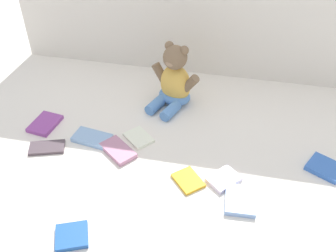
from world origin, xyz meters
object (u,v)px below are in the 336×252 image
(book_case_6, at_px, (72,236))
(book_case_4, at_px, (325,168))
(book_case_7, at_px, (92,138))
(book_case_5, at_px, (47,148))
(book_case_8, at_px, (240,200))
(book_case_2, at_px, (139,138))
(teddy_bear, at_px, (174,82))
(book_case_3, at_px, (224,179))
(book_case_0, at_px, (118,150))
(book_case_1, at_px, (45,124))
(book_case_9, at_px, (188,180))

(book_case_6, bearing_deg, book_case_4, -81.88)
(book_case_6, bearing_deg, book_case_7, -10.00)
(book_case_4, xyz_separation_m, book_case_5, (-0.97, -0.10, -0.00))
(book_case_4, relative_size, book_case_5, 0.89)
(book_case_5, xyz_separation_m, book_case_8, (0.70, -0.11, 0.00))
(book_case_2, relative_size, book_case_7, 0.74)
(teddy_bear, relative_size, book_case_4, 2.36)
(book_case_5, distance_m, book_case_8, 0.71)
(book_case_3, distance_m, book_case_6, 0.51)
(book_case_4, distance_m, book_case_6, 0.86)
(book_case_7, distance_m, book_case_8, 0.58)
(book_case_0, height_order, book_case_7, same)
(book_case_1, distance_m, book_case_2, 0.37)
(teddy_bear, height_order, book_case_1, teddy_bear)
(book_case_8, bearing_deg, book_case_4, -146.80)
(book_case_7, bearing_deg, book_case_0, 77.57)
(book_case_8, bearing_deg, book_case_3, -56.44)
(book_case_7, relative_size, book_case_9, 1.39)
(teddy_bear, relative_size, book_case_9, 2.64)
(book_case_2, relative_size, book_case_3, 1.01)
(book_case_3, xyz_separation_m, book_case_7, (-0.50, 0.10, 0.00))
(book_case_2, bearing_deg, book_case_0, -170.40)
(book_case_3, bearing_deg, book_case_9, -126.22)
(book_case_4, height_order, book_case_8, same)
(book_case_0, distance_m, book_case_7, 0.12)
(book_case_6, xyz_separation_m, book_case_9, (0.29, 0.28, -0.00))
(book_case_6, relative_size, book_case_8, 0.79)
(book_case_8, bearing_deg, teddy_bear, -60.66)
(book_case_5, bearing_deg, book_case_4, -102.24)
(teddy_bear, bearing_deg, book_case_6, -81.72)
(book_case_0, distance_m, book_case_9, 0.28)
(book_case_4, relative_size, book_case_8, 0.95)
(book_case_0, bearing_deg, teddy_bear, -163.93)
(book_case_7, bearing_deg, book_case_3, 86.93)
(book_case_1, xyz_separation_m, book_case_6, (0.30, -0.46, 0.00))
(book_case_0, distance_m, book_case_4, 0.72)
(book_case_0, height_order, book_case_6, book_case_0)
(book_case_4, xyz_separation_m, book_case_8, (-0.27, -0.20, 0.00))
(book_case_0, relative_size, book_case_8, 1.14)
(book_case_6, height_order, book_case_9, book_case_6)
(book_case_2, bearing_deg, book_case_5, 152.98)
(book_case_9, bearing_deg, book_case_0, -59.78)
(book_case_1, bearing_deg, book_case_6, -48.52)
(book_case_4, bearing_deg, book_case_1, -63.44)
(teddy_bear, xyz_separation_m, book_case_5, (-0.39, -0.37, -0.09))
(book_case_4, relative_size, book_case_7, 0.81)
(book_case_0, distance_m, book_case_5, 0.26)
(book_case_2, xyz_separation_m, book_case_8, (0.39, -0.22, 0.00))
(book_case_3, height_order, book_case_5, book_case_3)
(book_case_3, xyz_separation_m, book_case_5, (-0.64, 0.03, -0.00))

